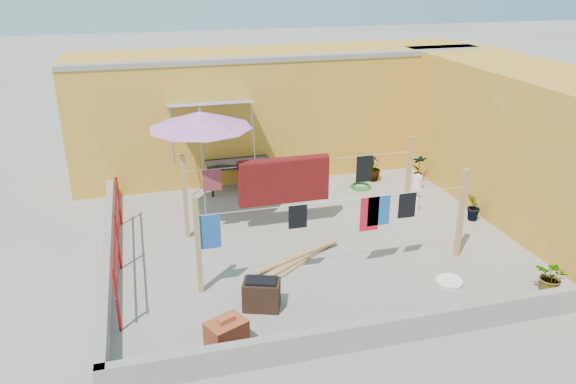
# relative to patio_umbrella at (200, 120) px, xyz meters

# --- Properties ---
(ground) EXTENTS (80.00, 80.00, 0.00)m
(ground) POSITION_rel_patio_umbrella_xyz_m (2.04, -1.39, -2.33)
(ground) COLOR #9E998E
(ground) RESTS_ON ground
(wall_back) EXTENTS (11.00, 3.27, 3.21)m
(wall_back) POSITION_rel_patio_umbrella_xyz_m (2.54, 3.30, -0.72)
(wall_back) COLOR orange
(wall_back) RESTS_ON ground
(wall_right) EXTENTS (2.40, 9.00, 3.20)m
(wall_right) POSITION_rel_patio_umbrella_xyz_m (7.24, -1.39, -0.73)
(wall_right) COLOR orange
(wall_right) RESTS_ON ground
(parapet_front) EXTENTS (8.30, 0.16, 0.44)m
(parapet_front) POSITION_rel_patio_umbrella_xyz_m (2.04, -4.97, -2.11)
(parapet_front) COLOR gray
(parapet_front) RESTS_ON ground
(parapet_left) EXTENTS (0.16, 7.30, 0.44)m
(parapet_left) POSITION_rel_patio_umbrella_xyz_m (-2.04, -1.39, -2.11)
(parapet_left) COLOR gray
(parapet_left) RESTS_ON ground
(red_railing) EXTENTS (0.05, 4.20, 1.10)m
(red_railing) POSITION_rel_patio_umbrella_xyz_m (-1.81, -1.59, -1.60)
(red_railing) COLOR #A11011
(red_railing) RESTS_ON ground
(clothesline_rig) EXTENTS (5.09, 2.35, 1.80)m
(clothesline_rig) POSITION_rel_patio_umbrella_xyz_m (1.69, -0.82, -1.30)
(clothesline_rig) COLOR tan
(clothesline_rig) RESTS_ON ground
(patio_umbrella) EXTENTS (2.15, 2.15, 2.59)m
(patio_umbrella) POSITION_rel_patio_umbrella_xyz_m (0.00, 0.00, 0.00)
(patio_umbrella) COLOR gray
(patio_umbrella) RESTS_ON ground
(outdoor_table) EXTENTS (1.63, 0.87, 0.75)m
(outdoor_table) POSITION_rel_patio_umbrella_xyz_m (1.07, 1.74, -1.65)
(outdoor_table) COLOR black
(outdoor_table) RESTS_ON ground
(brick_stack) EXTENTS (0.69, 0.61, 0.49)m
(brick_stack) POSITION_rel_patio_umbrella_xyz_m (-0.27, -4.38, -2.11)
(brick_stack) COLOR #9C3D24
(brick_stack) RESTS_ON ground
(lumber_pile) EXTENTS (1.93, 1.38, 0.13)m
(lumber_pile) POSITION_rel_patio_umbrella_xyz_m (1.40, -2.30, -2.26)
(lumber_pile) COLOR tan
(lumber_pile) RESTS_ON ground
(brazier) EXTENTS (0.70, 0.58, 0.54)m
(brazier) POSITION_rel_patio_umbrella_xyz_m (0.45, -3.56, -2.06)
(brazier) COLOR #301D12
(brazier) RESTS_ON ground
(white_basin) EXTENTS (0.49, 0.49, 0.09)m
(white_basin) POSITION_rel_patio_umbrella_xyz_m (3.86, -3.70, -2.28)
(white_basin) COLOR white
(white_basin) RESTS_ON ground
(water_jug_a) EXTENTS (0.22, 0.22, 0.34)m
(water_jug_a) POSITION_rel_patio_umbrella_xyz_m (4.76, -0.56, -2.17)
(water_jug_a) COLOR white
(water_jug_a) RESTS_ON ground
(water_jug_b) EXTENTS (0.24, 0.24, 0.38)m
(water_jug_b) POSITION_rel_patio_umbrella_xyz_m (5.47, 0.66, -2.16)
(water_jug_b) COLOR white
(water_jug_b) RESTS_ON ground
(green_hose) EXTENTS (0.55, 0.55, 0.08)m
(green_hose) POSITION_rel_patio_umbrella_xyz_m (4.10, 1.07, -2.29)
(green_hose) COLOR #186D1D
(green_hose) RESTS_ON ground
(plant_back_a) EXTENTS (0.87, 0.80, 0.83)m
(plant_back_a) POSITION_rel_patio_umbrella_xyz_m (2.32, 0.93, -1.91)
(plant_back_a) COLOR #215618
(plant_back_a) RESTS_ON ground
(plant_back_b) EXTENTS (0.44, 0.44, 0.72)m
(plant_back_b) POSITION_rel_patio_umbrella_xyz_m (4.59, 1.47, -1.96)
(plant_back_b) COLOR #215618
(plant_back_b) RESTS_ON ground
(plant_right_a) EXTENTS (0.44, 0.35, 0.74)m
(plant_right_a) POSITION_rel_patio_umbrella_xyz_m (5.74, 1.12, -1.95)
(plant_right_a) COLOR #215618
(plant_right_a) RESTS_ON ground
(plant_right_b) EXTENTS (0.43, 0.46, 0.65)m
(plant_right_b) POSITION_rel_patio_umbrella_xyz_m (5.74, -1.45, -2.00)
(plant_right_b) COLOR #215618
(plant_right_b) RESTS_ON ground
(plant_right_c) EXTENTS (0.68, 0.71, 0.61)m
(plant_right_c) POSITION_rel_patio_umbrella_xyz_m (5.41, -4.41, -2.02)
(plant_right_c) COLOR #215618
(plant_right_c) RESTS_ON ground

